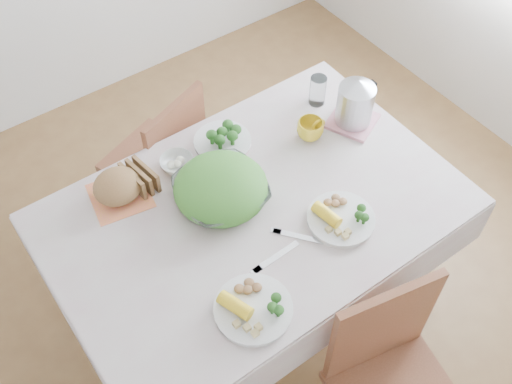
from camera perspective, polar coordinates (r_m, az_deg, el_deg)
floor at (r=2.86m, az=-0.09°, el=-10.80°), size 3.60×3.60×0.00m
dining_table at (r=2.53m, az=-0.10°, el=-6.81°), size 1.40×0.90×0.75m
tablecloth at (r=2.22m, az=-0.12°, el=-1.60°), size 1.50×1.00×0.01m
chair_far at (r=2.83m, az=-9.86°, el=3.71°), size 0.49×0.49×0.85m
salad_bowl at (r=2.21m, az=-3.33°, el=-0.01°), size 0.36×0.36×0.08m
dinner_plate_left at (r=1.98m, az=-0.26°, el=-11.10°), size 0.26×0.26×0.02m
dinner_plate_right at (r=2.19m, az=8.09°, el=-2.56°), size 0.30×0.30×0.02m
broccoli_plate at (r=2.42m, az=-3.20°, el=4.79°), size 0.28×0.28×0.02m
napkin at (r=2.30m, az=-12.81°, el=-0.35°), size 0.25×0.25×0.00m
bread_loaf at (r=2.26m, az=-13.06°, el=0.53°), size 0.20×0.19×0.11m
fruit_bowl at (r=2.34m, az=-7.55°, el=2.73°), size 0.13×0.13×0.04m
yellow_mug at (r=2.43m, az=5.17°, el=5.94°), size 0.12×0.12×0.09m
glass_tumbler at (r=2.57m, az=5.89°, el=9.59°), size 0.08×0.08×0.13m
pink_tray at (r=2.53m, az=9.14°, el=6.71°), size 0.24×0.24×0.01m
electric_kettle at (r=2.46m, az=9.47°, el=8.58°), size 0.19×0.19×0.21m
fork_left at (r=2.14m, az=4.07°, el=-4.23°), size 0.13×0.16×0.00m
fork_right at (r=2.19m, az=8.72°, el=-3.10°), size 0.12×0.14×0.00m
knife at (r=2.09m, az=1.92°, el=-6.20°), size 0.20×0.03×0.00m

